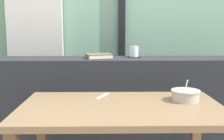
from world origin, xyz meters
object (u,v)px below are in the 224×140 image
Objects in this scene: closed_book at (99,56)px; fork_utensil at (102,96)px; coaster_square at (134,57)px; juice_glass at (134,52)px; soup_bowl at (186,96)px; breakfast_table at (121,123)px.

fork_utensil is at bearing -85.11° from closed_book.
coaster_square is 0.59m from fork_utensil.
soup_bowl is (0.26, -0.61, -0.22)m from juice_glass.
breakfast_table is 11.75× the size of coaster_square.
juice_glass is at bearing 0.00° from coaster_square.
juice_glass is at bearing 89.10° from fork_utensil.
breakfast_table is at bearing -166.96° from soup_bowl.
coaster_square is at bearing 89.10° from fork_utensil.
fork_utensil is (-0.25, -0.49, -0.20)m from coaster_square.
juice_glass is (0.00, 0.00, 0.04)m from coaster_square.
juice_glass is 0.38× the size of closed_book.
soup_bowl reaches higher than breakfast_table.
fork_utensil reaches higher than breakfast_table.
coaster_square is at bearing 113.06° from soup_bowl.
fork_utensil is at bearing 118.39° from breakfast_table.
juice_glass reaches higher than fork_utensil.
breakfast_table is 0.78m from coaster_square.
juice_glass is 0.30m from closed_book.
breakfast_table is 6.91× the size of fork_utensil.
fork_utensil is at bearing -117.25° from coaster_square.
soup_bowl is at bearing -45.10° from closed_book.
soup_bowl is (0.40, 0.09, 0.14)m from breakfast_table.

